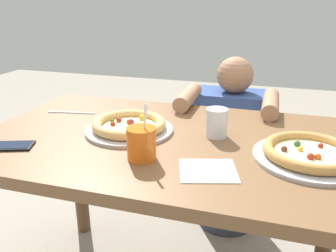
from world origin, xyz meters
The scene contains 9 objects.
dining_table centered at (0.00, 0.00, 0.64)m, with size 1.37×0.81×0.75m.
pizza_near centered at (0.44, -0.05, 0.77)m, with size 0.34×0.34×0.04m.
pizza_far centered at (-0.17, 0.01, 0.77)m, with size 0.32×0.32×0.05m.
drink_cup_colored centered at (-0.05, -0.19, 0.80)m, with size 0.09×0.09×0.18m.
water_cup_clear centered at (0.14, 0.06, 0.80)m, with size 0.08×0.08×0.10m.
paper_napkin centered at (0.16, -0.21, 0.75)m, with size 0.16×0.14×0.00m, color white.
fork centered at (-0.50, 0.14, 0.75)m, with size 0.20×0.05×0.00m.
cell_phone centered at (-0.50, -0.23, 0.75)m, with size 0.17×0.12×0.01m.
diner_seated centered at (0.13, 0.63, 0.42)m, with size 0.43×0.53×0.94m.
Camera 1 is at (0.30, -1.08, 1.21)m, focal length 37.00 mm.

